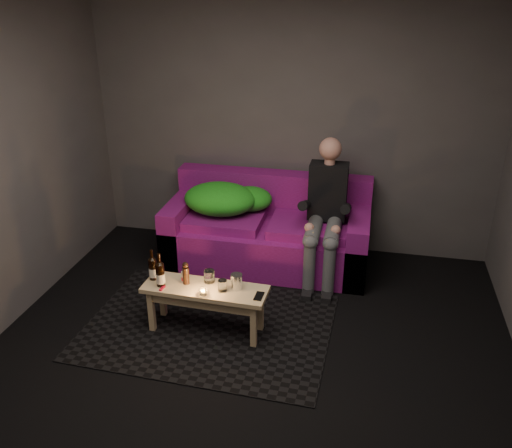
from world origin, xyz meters
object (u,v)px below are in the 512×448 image
(coffee_table, at_px, (205,295))
(beer_bottle_b, at_px, (160,274))
(sofa, at_px, (268,233))
(steel_cup, at_px, (237,282))
(person, at_px, (326,209))
(beer_bottle_a, at_px, (153,268))

(coffee_table, xyz_separation_m, beer_bottle_b, (-0.34, -0.05, 0.18))
(sofa, distance_m, coffee_table, 1.30)
(sofa, relative_size, steel_cup, 15.66)
(person, height_order, beer_bottle_b, person)
(sofa, height_order, steel_cup, sofa)
(person, xyz_separation_m, beer_bottle_b, (-1.16, -1.17, -0.17))
(coffee_table, relative_size, beer_bottle_b, 3.55)
(sofa, bearing_deg, person, -15.70)
(sofa, xyz_separation_m, beer_bottle_b, (-0.60, -1.33, 0.20))
(person, relative_size, beer_bottle_a, 5.02)
(coffee_table, bearing_deg, steel_cup, 8.05)
(sofa, bearing_deg, beer_bottle_a, -119.12)
(beer_bottle_a, bearing_deg, sofa, 60.88)
(beer_bottle_b, distance_m, steel_cup, 0.60)
(person, bearing_deg, beer_bottle_b, -134.86)
(person, bearing_deg, coffee_table, -126.08)
(sofa, distance_m, person, 0.69)
(person, height_order, coffee_table, person)
(person, xyz_separation_m, steel_cup, (-0.57, -1.09, -0.21))
(beer_bottle_a, xyz_separation_m, steel_cup, (0.69, -0.00, -0.03))
(beer_bottle_b, bearing_deg, coffee_table, 7.66)
(person, relative_size, steel_cup, 10.45)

